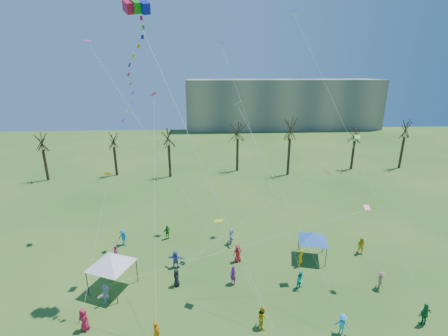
{
  "coord_description": "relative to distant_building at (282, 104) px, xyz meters",
  "views": [
    {
      "loc": [
        -2.85,
        -17.08,
        18.04
      ],
      "look_at": [
        -1.45,
        5.0,
        11.0
      ],
      "focal_mm": 25.0,
      "sensor_mm": 36.0,
      "label": 1
    }
  ],
  "objects": [
    {
      "name": "distant_building",
      "position": [
        0.0,
        0.0,
        0.0
      ],
      "size": [
        60.0,
        14.0,
        15.0
      ],
      "primitive_type": "cube",
      "color": "gray",
      "rests_on": "ground"
    },
    {
      "name": "small_kites_aloft",
      "position": [
        -21.9,
        -70.91,
        5.35
      ],
      "size": [
        28.37,
        15.88,
        34.01
      ],
      "color": "orange",
      "rests_on": "ground"
    },
    {
      "name": "bare_tree_row",
      "position": [
        -16.86,
        -45.72,
        -0.95
      ],
      "size": [
        68.76,
        8.41,
        10.28
      ],
      "color": "black",
      "rests_on": "ground"
    },
    {
      "name": "canopy_tent_white",
      "position": [
        -32.88,
        -76.05,
        -4.71
      ],
      "size": [
        4.06,
        4.06,
        3.29
      ],
      "color": "#3F3F44",
      "rests_on": "ground"
    },
    {
      "name": "big_box_kite",
      "position": [
        -29.44,
        -76.13,
        10.32
      ],
      "size": [
        5.49,
        5.77,
        23.38
      ],
      "color": "red",
      "rests_on": "ground"
    },
    {
      "name": "canopy_tent_blue",
      "position": [
        -14.43,
        -72.66,
        -5.11
      ],
      "size": [
        3.63,
        3.63,
        2.82
      ],
      "color": "#3F3F44",
      "rests_on": "ground"
    },
    {
      "name": "festival_crowd",
      "position": [
        -23.01,
        -75.16,
        -6.64
      ],
      "size": [
        25.98,
        14.81,
        1.82
      ],
      "color": "red",
      "rests_on": "ground"
    }
  ]
}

